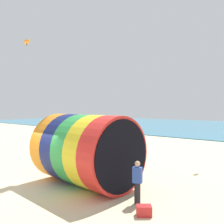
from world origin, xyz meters
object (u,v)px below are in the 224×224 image
at_px(giant_inflatable_tube, 86,150).
at_px(cooler_box, 144,211).
at_px(kite_orange_parafoil, 27,42).
at_px(kite_handler, 137,182).

bearing_deg(giant_inflatable_tube, cooler_box, -16.01).
bearing_deg(giant_inflatable_tube, kite_orange_parafoil, 164.00).
relative_size(giant_inflatable_tube, cooler_box, 9.86).
relative_size(kite_handler, cooler_box, 3.23).
xyz_separation_m(kite_handler, cooler_box, (0.79, -0.76, -0.68)).
bearing_deg(kite_handler, kite_orange_parafoil, 166.17).
distance_m(kite_handler, cooler_box, 1.29).
distance_m(giant_inflatable_tube, kite_orange_parafoil, 12.74).
bearing_deg(giant_inflatable_tube, kite_handler, -7.06).
xyz_separation_m(giant_inflatable_tube, kite_handler, (3.29, -0.41, -0.85)).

